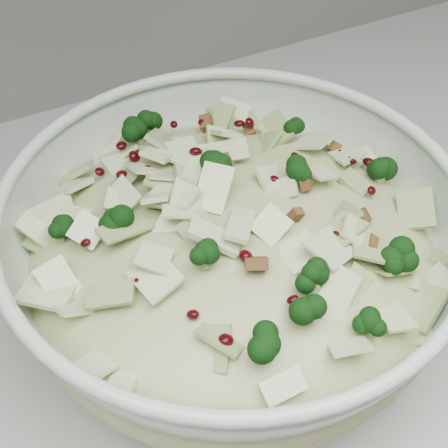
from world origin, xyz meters
TOP-DOWN VIEW (x-y plane):
  - mixing_bowl at (-0.49, 1.60)m, footprint 0.43×0.43m
  - salad at (-0.49, 1.60)m, footprint 0.33×0.33m

SIDE VIEW (x-z plane):
  - mixing_bowl at x=-0.49m, z-range 0.90..1.04m
  - salad at x=-0.49m, z-range 0.93..1.07m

